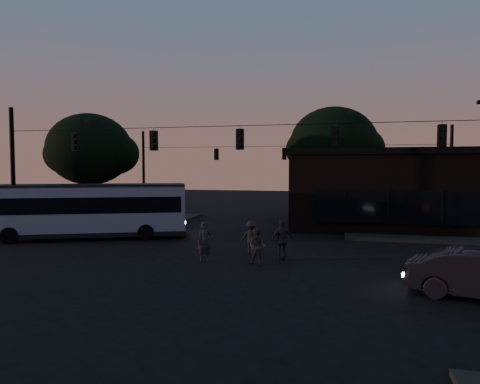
% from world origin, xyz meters
% --- Properties ---
extents(ground, '(120.00, 120.00, 0.00)m').
position_xyz_m(ground, '(0.00, 0.00, 0.00)').
color(ground, black).
rests_on(ground, ground).
extents(sidewalk_far_right, '(14.00, 10.00, 0.15)m').
position_xyz_m(sidewalk_far_right, '(12.00, 14.00, 0.07)').
color(sidewalk_far_right, black).
rests_on(sidewalk_far_right, ground).
extents(sidewalk_far_left, '(14.00, 10.00, 0.15)m').
position_xyz_m(sidewalk_far_left, '(-14.00, 14.00, 0.07)').
color(sidewalk_far_left, black).
rests_on(sidewalk_far_left, ground).
extents(building, '(15.40, 10.41, 5.40)m').
position_xyz_m(building, '(9.00, 15.97, 2.71)').
color(building, black).
rests_on(building, ground).
extents(tree_behind, '(7.60, 7.60, 9.43)m').
position_xyz_m(tree_behind, '(4.00, 22.00, 6.19)').
color(tree_behind, black).
rests_on(tree_behind, ground).
extents(tree_left, '(6.40, 6.40, 8.30)m').
position_xyz_m(tree_left, '(-14.00, 13.00, 5.57)').
color(tree_left, black).
rests_on(tree_left, ground).
extents(signal_rig_near, '(26.24, 0.30, 7.50)m').
position_xyz_m(signal_rig_near, '(0.00, 4.00, 4.45)').
color(signal_rig_near, black).
rests_on(signal_rig_near, ground).
extents(signal_rig_far, '(26.24, 0.30, 7.50)m').
position_xyz_m(signal_rig_far, '(0.00, 20.00, 4.20)').
color(signal_rig_far, black).
rests_on(signal_rig_far, ground).
extents(bus, '(11.49, 6.81, 3.20)m').
position_xyz_m(bus, '(-9.74, 6.16, 1.80)').
color(bus, gray).
rests_on(bus, ground).
extents(pedestrian_a, '(0.76, 0.63, 1.77)m').
position_xyz_m(pedestrian_a, '(-1.11, 1.88, 0.89)').
color(pedestrian_a, black).
rests_on(pedestrian_a, ground).
extents(pedestrian_b, '(0.84, 0.70, 1.58)m').
position_xyz_m(pedestrian_b, '(1.32, 1.69, 0.79)').
color(pedestrian_b, '#312D2C').
rests_on(pedestrian_b, ground).
extents(pedestrian_c, '(1.17, 0.92, 1.85)m').
position_xyz_m(pedestrian_c, '(2.23, 2.85, 0.93)').
color(pedestrian_c, '#252129').
rests_on(pedestrian_c, ground).
extents(pedestrian_d, '(1.05, 0.62, 1.60)m').
position_xyz_m(pedestrian_d, '(0.55, 4.00, 0.80)').
color(pedestrian_d, black).
rests_on(pedestrian_d, ground).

